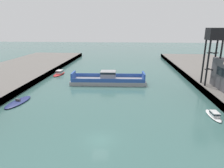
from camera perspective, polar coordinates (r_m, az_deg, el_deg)
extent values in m
plane|color=#3D6660|center=(30.80, -3.55, -15.91)|extent=(400.00, 400.00, 0.00)
cube|color=#423D38|center=(55.49, -25.08, -1.70)|extent=(0.30, 140.00, 1.61)
cube|color=#423D38|center=(52.15, 26.14, -2.91)|extent=(0.30, 140.00, 1.61)
cube|color=#939399|center=(59.72, -1.09, 0.79)|extent=(22.46, 7.91, 1.10)
cube|color=#284CA3|center=(62.76, -0.93, 2.58)|extent=(21.28, 1.02, 1.10)
cube|color=#284CA3|center=(56.13, -1.29, 0.95)|extent=(21.28, 1.02, 1.10)
cube|color=#939399|center=(59.26, -1.10, 2.52)|extent=(4.60, 4.02, 2.62)
cube|color=black|center=(59.04, -1.11, 3.42)|extent=(4.64, 4.06, 0.60)
cube|color=#284CA3|center=(59.69, 9.11, 2.21)|extent=(0.71, 4.90, 2.20)
cube|color=#284CA3|center=(60.80, -11.13, 2.36)|extent=(0.71, 4.90, 2.20)
ellipsoid|color=white|center=(42.44, 27.21, -8.13)|extent=(1.83, 5.82, 0.37)
cube|color=silver|center=(41.86, 27.55, -7.62)|extent=(1.23, 2.05, 0.81)
cube|color=black|center=(41.82, 27.57, -7.50)|extent=(1.26, 2.11, 0.24)
ellipsoid|color=navy|center=(49.04, -25.47, -4.70)|extent=(3.85, 8.47, 0.44)
cube|color=#4C4C51|center=(48.88, -25.54, -4.19)|extent=(1.05, 0.52, 0.50)
ellipsoid|color=red|center=(72.94, -15.05, 2.78)|extent=(3.31, 7.74, 0.42)
cube|color=silver|center=(73.28, -14.91, 3.46)|extent=(2.09, 2.79, 1.10)
cube|color=black|center=(73.25, -14.92, 3.56)|extent=(2.15, 2.87, 0.33)
cylinder|color=black|center=(58.43, 24.94, 5.85)|extent=(0.44, 0.44, 11.62)
cylinder|color=black|center=(59.49, 27.54, 5.68)|extent=(0.44, 0.44, 11.62)
cylinder|color=black|center=(55.78, 25.93, 5.31)|extent=(0.44, 0.44, 11.62)
cylinder|color=black|center=(56.90, 28.63, 5.14)|extent=(0.44, 0.44, 11.62)
cube|color=black|center=(57.93, 26.54, 3.81)|extent=(2.87, 0.20, 0.20)
cube|color=black|center=(57.93, 26.54, 3.81)|extent=(0.20, 2.87, 0.20)
cube|color=black|center=(57.29, 27.08, 8.01)|extent=(2.87, 0.20, 0.20)
cube|color=black|center=(57.29, 27.08, 8.01)|extent=(0.20, 2.87, 0.20)
cube|color=black|center=(56.97, 27.70, 12.71)|extent=(3.73, 3.73, 2.96)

